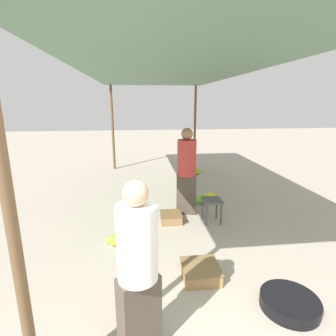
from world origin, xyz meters
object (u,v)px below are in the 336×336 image
Objects in this scene: stool at (212,204)px; basin_black at (289,303)px; banana_pile_right_0 at (194,171)px; crate_near at (171,217)px; banana_pile_left_1 at (128,237)px; crate_mid at (200,272)px; banana_pile_right_1 at (207,198)px; banana_pile_left_0 at (129,215)px; vendor_foreground at (138,268)px; shopper_walking_mid at (186,170)px.

basin_black is (0.26, -2.14, -0.29)m from stool.
banana_pile_right_0 is 3.52m from crate_near.
crate_mid is (0.94, -1.05, 0.02)m from banana_pile_left_1.
banana_pile_right_0 is 1.42× the size of crate_near.
banana_pile_right_0 reaches higher than banana_pile_right_1.
banana_pile_right_1 is (-0.08, 3.15, 0.01)m from basin_black.
banana_pile_left_1 is (-1.77, 1.64, 0.00)m from basin_black.
banana_pile_left_1 is at bearing -116.00° from banana_pile_right_0.
banana_pile_left_1 is 1.35× the size of banana_pile_right_0.
banana_pile_left_0 reaches higher than banana_pile_left_1.
vendor_foreground reaches higher than banana_pile_right_1.
crate_mid is 0.27× the size of shopper_walking_mid.
stool is at bearing -96.57° from banana_pile_right_0.
banana_pile_left_1 is (-1.52, -0.50, -0.29)m from stool.
banana_pile_left_1 is (-0.17, 1.94, -0.75)m from vendor_foreground.
vendor_foreground reaches higher than crate_near.
vendor_foreground reaches higher than basin_black.
banana_pile_right_1 is at bearing 80.03° from stool.
banana_pile_left_1 is 1.41m from crate_mid.
vendor_foreground is 3.58× the size of stool.
stool is 1.06m from banana_pile_right_1.
banana_pile_right_0 is (1.91, 3.10, -0.00)m from banana_pile_left_0.
banana_pile_left_0 is 0.81m from banana_pile_left_1.
basin_black is 3.15m from banana_pile_right_1.
banana_pile_left_1 reaches higher than crate_mid.
vendor_foreground is at bearing -130.65° from crate_mid.
banana_pile_left_0 reaches higher than banana_pile_right_1.
stool reaches higher than crate_mid.
banana_pile_left_1 is 1.92× the size of crate_near.
vendor_foreground reaches higher than stool.
banana_pile_left_0 is at bearing -172.73° from shopper_walking_mid.
vendor_foreground is at bearing -113.81° from banana_pile_right_1.
shopper_walking_mid is (0.94, 2.89, 0.06)m from vendor_foreground.
banana_pile_right_0 is at bearing 58.39° from banana_pile_left_0.
shopper_walking_mid reaches higher than banana_pile_right_1.
basin_black is at bearing -91.41° from banana_pile_right_0.
crate_near is 1.64m from crate_mid.
banana_pile_right_0 is (0.39, 3.41, -0.27)m from stool.
banana_pile_right_0 is at bearing 78.92° from crate_mid.
banana_pile_right_1 is 1.68× the size of crate_near.
stool is at bearing 18.29° from banana_pile_left_1.
basin_black is 0.95× the size of banana_pile_right_1.
banana_pile_left_0 is 1.00× the size of banana_pile_right_0.
vendor_foreground is at bearing -86.37° from banana_pile_left_0.
stool reaches higher than crate_near.
stool is at bearing -11.51° from banana_pile_left_0.
vendor_foreground is 2.82m from stool.
shopper_walking_mid is (0.35, 0.37, 0.79)m from crate_near.
shopper_walking_mid is (-0.79, -2.96, 0.80)m from banana_pile_right_0.
shopper_walking_mid is at bearing 131.39° from stool.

